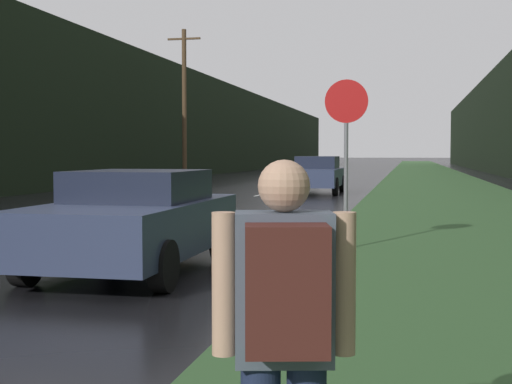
{
  "coord_description": "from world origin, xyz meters",
  "views": [
    {
      "loc": [
        5.77,
        1.28,
        1.62
      ],
      "look_at": [
        2.6,
        15.96,
        0.81
      ],
      "focal_mm": 50.0,
      "sensor_mm": 36.0,
      "label": 1
    }
  ],
  "objects_px": {
    "car_passing_near": "(134,220)",
    "car_passing_far": "(317,175)",
    "stop_sign": "(346,144)",
    "hitchhiker_with_backpack": "(284,337)"
  },
  "relations": [
    {
      "from": "car_passing_near",
      "to": "car_passing_far",
      "type": "height_order",
      "value": "car_passing_far"
    },
    {
      "from": "stop_sign",
      "to": "hitchhiker_with_backpack",
      "type": "height_order",
      "value": "stop_sign"
    },
    {
      "from": "car_passing_near",
      "to": "stop_sign",
      "type": "bearing_deg",
      "value": -133.44
    },
    {
      "from": "stop_sign",
      "to": "car_passing_far",
      "type": "relative_size",
      "value": 0.64
    },
    {
      "from": "hitchhiker_with_backpack",
      "to": "car_passing_near",
      "type": "bearing_deg",
      "value": 103.23
    },
    {
      "from": "stop_sign",
      "to": "car_passing_near",
      "type": "bearing_deg",
      "value": -133.44
    },
    {
      "from": "stop_sign",
      "to": "car_passing_near",
      "type": "xyz_separation_m",
      "value": [
        -2.65,
        -2.79,
        -1.07
      ]
    },
    {
      "from": "car_passing_near",
      "to": "hitchhiker_with_backpack",
      "type": "bearing_deg",
      "value": 116.33
    },
    {
      "from": "car_passing_near",
      "to": "car_passing_far",
      "type": "xyz_separation_m",
      "value": [
        0.0,
        19.69,
        0.06
      ]
    },
    {
      "from": "hitchhiker_with_backpack",
      "to": "car_passing_near",
      "type": "relative_size",
      "value": 0.39
    }
  ]
}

